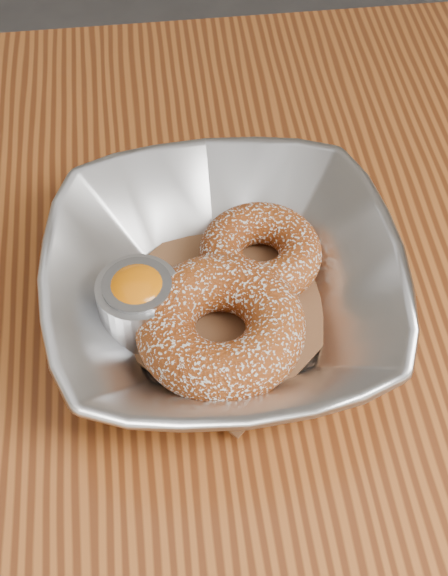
{
  "coord_description": "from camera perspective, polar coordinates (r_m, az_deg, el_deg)",
  "views": [
    {
      "loc": [
        0.05,
        -0.29,
        1.21
      ],
      "look_at": [
        0.09,
        0.04,
        0.78
      ],
      "focal_mm": 50.0,
      "sensor_mm": 36.0,
      "label": 1
    }
  ],
  "objects": [
    {
      "name": "parchment",
      "position": [
        0.56,
        0.0,
        -1.31
      ],
      "size": [
        0.2,
        0.2,
        0.0
      ],
      "primitive_type": "cube",
      "rotation": [
        0.0,
        0.0,
        0.75
      ],
      "color": "brown",
      "rests_on": "table"
    },
    {
      "name": "donut_back",
      "position": [
        0.57,
        2.61,
        2.54
      ],
      "size": [
        0.11,
        0.11,
        0.03
      ],
      "primitive_type": "torus",
      "rotation": [
        0.0,
        0.0,
        -0.36
      ],
      "color": "#853812",
      "rests_on": "parchment"
    },
    {
      "name": "donut_front",
      "position": [
        0.53,
        -0.25,
        -2.74
      ],
      "size": [
        0.15,
        0.15,
        0.04
      ],
      "primitive_type": "torus",
      "rotation": [
        0.0,
        0.0,
        0.52
      ],
      "color": "#853812",
      "rests_on": "parchment"
    },
    {
      "name": "serving_bowl",
      "position": [
        0.54,
        0.0,
        -0.02
      ],
      "size": [
        0.24,
        0.24,
        0.06
      ],
      "primitive_type": "imported",
      "color": "#B8BABF",
      "rests_on": "table"
    },
    {
      "name": "table",
      "position": [
        0.63,
        -7.51,
        -10.99
      ],
      "size": [
        1.2,
        0.8,
        0.75
      ],
      "color": "brown",
      "rests_on": "ground_plane"
    },
    {
      "name": "ramekin",
      "position": [
        0.54,
        -6.07,
        -0.94
      ],
      "size": [
        0.06,
        0.06,
        0.05
      ],
      "color": "#B8BABF",
      "rests_on": "table"
    }
  ]
}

